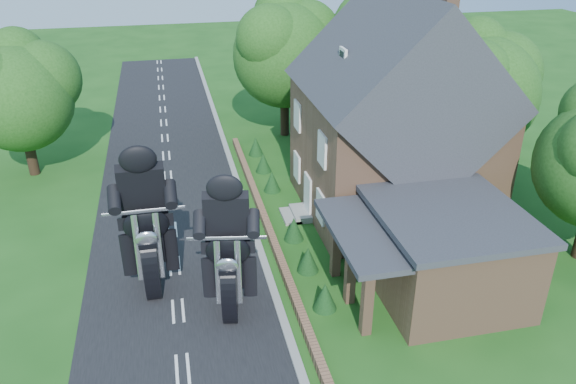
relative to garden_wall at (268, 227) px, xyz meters
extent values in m
plane|color=#184814|center=(-4.30, -5.00, -0.20)|extent=(120.00, 120.00, 0.00)
cube|color=black|center=(-4.30, -5.00, -0.19)|extent=(7.00, 80.00, 0.02)
cube|color=gray|center=(-0.65, -5.00, -0.14)|extent=(0.30, 80.00, 0.12)
cube|color=#8E6348|center=(0.00, 0.00, 0.00)|extent=(0.30, 22.00, 0.40)
cube|color=#8E6348|center=(6.20, 1.00, 2.80)|extent=(8.00, 8.00, 6.00)
cube|color=#2A2C32|center=(6.20, 1.00, 5.80)|extent=(8.48, 8.64, 8.48)
cube|color=#8E6348|center=(8.20, 1.00, 9.00)|extent=(0.60, 0.90, 1.60)
cube|color=white|center=(3.60, 1.00, 7.30)|extent=(0.12, 0.80, 0.90)
cube|color=black|center=(3.54, 1.00, 7.30)|extent=(0.04, 0.55, 0.65)
cube|color=white|center=(2.14, 1.00, 0.85)|extent=(0.10, 1.10, 2.10)
cube|color=gray|center=(1.80, 1.00, -0.05)|extent=(0.80, 1.60, 0.30)
cube|color=gray|center=(1.30, 1.00, -0.12)|extent=(0.80, 1.60, 0.15)
cube|color=white|center=(2.14, -1.20, 1.40)|extent=(0.10, 1.10, 1.40)
cube|color=black|center=(2.12, -1.20, 1.40)|extent=(0.04, 0.92, 1.22)
cube|color=white|center=(2.14, 3.20, 1.40)|extent=(0.10, 1.10, 1.40)
cube|color=black|center=(2.12, 3.20, 1.40)|extent=(0.04, 0.92, 1.22)
cube|color=white|center=(2.14, -1.20, 4.10)|extent=(0.10, 1.10, 1.40)
cube|color=black|center=(2.12, -1.20, 4.10)|extent=(0.04, 0.92, 1.22)
cube|color=white|center=(2.14, 3.20, 4.10)|extent=(0.10, 1.10, 1.40)
cube|color=black|center=(2.12, 3.20, 4.10)|extent=(0.04, 0.92, 1.22)
cube|color=#8E6348|center=(5.70, -5.80, 1.40)|extent=(5.00, 5.60, 3.20)
cube|color=#2A2C32|center=(5.70, -5.80, 3.12)|extent=(5.30, 5.94, 0.24)
cube|color=#2A2C32|center=(2.60, -5.80, 2.75)|extent=(2.60, 5.32, 0.22)
cube|color=#8E6348|center=(2.00, -7.60, 1.20)|extent=(0.35, 0.35, 2.80)
cube|color=#8E6348|center=(2.00, -5.80, 1.20)|extent=(0.35, 0.35, 2.80)
cube|color=#8E6348|center=(2.00, -4.00, 1.20)|extent=(0.35, 0.35, 2.80)
cylinder|color=black|center=(12.20, 3.50, 1.30)|extent=(0.56, 0.56, 3.00)
sphere|color=#1C4814|center=(12.20, 3.50, 4.45)|extent=(6.00, 6.00, 6.00)
sphere|color=#1C4814|center=(13.55, 4.10, 5.35)|extent=(4.32, 4.32, 4.32)
sphere|color=#1C4814|center=(11.15, 2.60, 5.65)|extent=(3.72, 3.72, 3.72)
sphere|color=#1C4814|center=(12.30, 4.70, 6.55)|extent=(3.30, 3.30, 3.30)
cylinder|color=black|center=(9.70, 11.00, 1.60)|extent=(0.56, 0.56, 3.60)
sphere|color=#1C4814|center=(9.70, 11.00, 5.38)|extent=(7.20, 7.20, 7.20)
sphere|color=#1C4814|center=(11.32, 11.72, 6.46)|extent=(5.18, 5.18, 5.18)
sphere|color=#1C4814|center=(8.44, 9.92, 6.82)|extent=(4.46, 4.46, 4.46)
sphere|color=#1C4814|center=(9.80, 12.44, 7.90)|extent=(3.96, 3.96, 3.96)
cylinder|color=black|center=(3.70, 12.00, 1.50)|extent=(0.56, 0.56, 3.40)
sphere|color=#1C4814|center=(3.70, 12.00, 4.96)|extent=(6.40, 6.40, 6.40)
sphere|color=#1C4814|center=(5.14, 12.64, 5.92)|extent=(4.61, 4.61, 4.61)
sphere|color=#1C4814|center=(2.58, 11.04, 6.24)|extent=(3.97, 3.97, 3.97)
sphere|color=#1C4814|center=(3.80, 13.28, 7.20)|extent=(3.52, 3.52, 3.52)
cylinder|color=black|center=(-11.30, 9.00, 1.20)|extent=(0.56, 0.56, 2.80)
sphere|color=#1C4814|center=(-11.30, 9.00, 4.14)|extent=(5.60, 5.60, 5.60)
sphere|color=#1C4814|center=(-10.04, 9.56, 4.98)|extent=(4.03, 4.03, 4.03)
sphere|color=#1C4814|center=(-11.20, 10.12, 6.10)|extent=(3.08, 3.08, 3.08)
cone|color=black|center=(1.00, -6.00, 0.35)|extent=(0.90, 0.90, 1.10)
cone|color=black|center=(1.00, -3.50, 0.35)|extent=(0.90, 0.90, 1.10)
cone|color=black|center=(1.00, -1.00, 0.35)|extent=(0.90, 0.90, 1.10)
cone|color=black|center=(1.00, 4.00, 0.35)|extent=(0.90, 0.90, 1.10)
cone|color=black|center=(1.00, 6.50, 0.35)|extent=(0.90, 0.90, 1.10)
cone|color=black|center=(1.00, 9.00, 0.35)|extent=(0.90, 0.90, 1.10)
camera|label=1|loc=(-3.95, -21.93, 12.93)|focal=35.00mm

